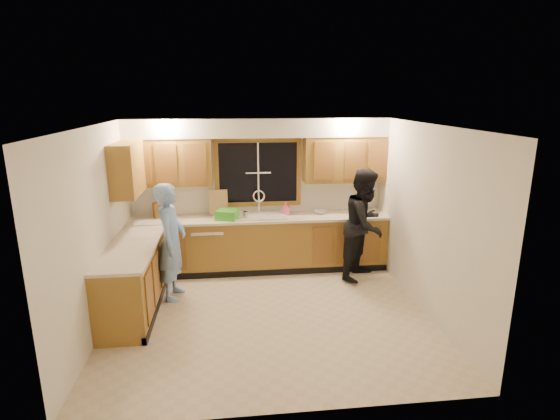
{
  "coord_description": "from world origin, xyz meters",
  "views": [
    {
      "loc": [
        -0.45,
        -5.3,
        2.85
      ],
      "look_at": [
        0.23,
        0.65,
        1.27
      ],
      "focal_mm": 28.0,
      "sensor_mm": 36.0,
      "label": 1
    }
  ],
  "objects_px": {
    "woman": "(365,224)",
    "knife_block": "(158,210)",
    "soap_bottle": "(286,209)",
    "stove": "(124,298)",
    "bowl": "(320,212)",
    "dish_crate": "(227,214)",
    "man": "(171,242)",
    "sink": "(260,220)",
    "dishwasher": "(209,248)"
  },
  "relations": [
    {
      "from": "stove",
      "to": "bowl",
      "type": "xyz_separation_m",
      "value": [
        2.82,
        1.9,
        0.5
      ]
    },
    {
      "from": "woman",
      "to": "dish_crate",
      "type": "relative_size",
      "value": 5.42
    },
    {
      "from": "soap_bottle",
      "to": "bowl",
      "type": "xyz_separation_m",
      "value": [
        0.59,
        0.02,
        -0.08
      ]
    },
    {
      "from": "sink",
      "to": "stove",
      "type": "height_order",
      "value": "sink"
    },
    {
      "from": "knife_block",
      "to": "dish_crate",
      "type": "bearing_deg",
      "value": -42.51
    },
    {
      "from": "sink",
      "to": "stove",
      "type": "relative_size",
      "value": 0.96
    },
    {
      "from": "stove",
      "to": "knife_block",
      "type": "relative_size",
      "value": 3.67
    },
    {
      "from": "stove",
      "to": "knife_block",
      "type": "xyz_separation_m",
      "value": [
        0.14,
        1.97,
        0.59
      ]
    },
    {
      "from": "dishwasher",
      "to": "knife_block",
      "type": "distance_m",
      "value": 1.04
    },
    {
      "from": "man",
      "to": "stove",
      "type": "bearing_deg",
      "value": 159.11
    },
    {
      "from": "soap_bottle",
      "to": "bowl",
      "type": "bearing_deg",
      "value": 1.59
    },
    {
      "from": "man",
      "to": "soap_bottle",
      "type": "height_order",
      "value": "man"
    },
    {
      "from": "soap_bottle",
      "to": "man",
      "type": "bearing_deg",
      "value": -151.02
    },
    {
      "from": "dishwasher",
      "to": "bowl",
      "type": "distance_m",
      "value": 1.95
    },
    {
      "from": "man",
      "to": "knife_block",
      "type": "height_order",
      "value": "man"
    },
    {
      "from": "dish_crate",
      "to": "soap_bottle",
      "type": "relative_size",
      "value": 1.57
    },
    {
      "from": "man",
      "to": "woman",
      "type": "relative_size",
      "value": 0.95
    },
    {
      "from": "stove",
      "to": "dish_crate",
      "type": "bearing_deg",
      "value": 53.73
    },
    {
      "from": "man",
      "to": "soap_bottle",
      "type": "xyz_separation_m",
      "value": [
        1.76,
        0.97,
        0.18
      ]
    },
    {
      "from": "knife_block",
      "to": "soap_bottle",
      "type": "bearing_deg",
      "value": -32.93
    },
    {
      "from": "soap_bottle",
      "to": "bowl",
      "type": "distance_m",
      "value": 0.59
    },
    {
      "from": "dishwasher",
      "to": "soap_bottle",
      "type": "bearing_deg",
      "value": 3.25
    },
    {
      "from": "dishwasher",
      "to": "bowl",
      "type": "xyz_separation_m",
      "value": [
        1.87,
        0.09,
        0.54
      ]
    },
    {
      "from": "dish_crate",
      "to": "bowl",
      "type": "xyz_separation_m",
      "value": [
        1.55,
        0.17,
        -0.05
      ]
    },
    {
      "from": "sink",
      "to": "dish_crate",
      "type": "distance_m",
      "value": 0.55
    },
    {
      "from": "dishwasher",
      "to": "bowl",
      "type": "relative_size",
      "value": 4.0
    },
    {
      "from": "sink",
      "to": "bowl",
      "type": "bearing_deg",
      "value": 4.18
    },
    {
      "from": "man",
      "to": "bowl",
      "type": "xyz_separation_m",
      "value": [
        2.34,
        0.99,
        0.1
      ]
    },
    {
      "from": "sink",
      "to": "man",
      "type": "relative_size",
      "value": 0.51
    },
    {
      "from": "man",
      "to": "dish_crate",
      "type": "relative_size",
      "value": 5.18
    },
    {
      "from": "stove",
      "to": "knife_block",
      "type": "bearing_deg",
      "value": 85.84
    },
    {
      "from": "man",
      "to": "knife_block",
      "type": "xyz_separation_m",
      "value": [
        -0.34,
        1.06,
        0.2
      ]
    },
    {
      "from": "man",
      "to": "sink",
      "type": "bearing_deg",
      "value": -48.34
    },
    {
      "from": "knife_block",
      "to": "dish_crate",
      "type": "height_order",
      "value": "knife_block"
    },
    {
      "from": "knife_block",
      "to": "soap_bottle",
      "type": "relative_size",
      "value": 1.18
    },
    {
      "from": "woman",
      "to": "soap_bottle",
      "type": "height_order",
      "value": "woman"
    },
    {
      "from": "stove",
      "to": "soap_bottle",
      "type": "bearing_deg",
      "value": 40.1
    },
    {
      "from": "dish_crate",
      "to": "soap_bottle",
      "type": "distance_m",
      "value": 0.98
    },
    {
      "from": "dish_crate",
      "to": "bowl",
      "type": "height_order",
      "value": "dish_crate"
    },
    {
      "from": "stove",
      "to": "bowl",
      "type": "distance_m",
      "value": 3.44
    },
    {
      "from": "soap_bottle",
      "to": "bowl",
      "type": "relative_size",
      "value": 1.02
    },
    {
      "from": "soap_bottle",
      "to": "sink",
      "type": "bearing_deg",
      "value": -172.37
    },
    {
      "from": "sink",
      "to": "soap_bottle",
      "type": "bearing_deg",
      "value": 7.63
    },
    {
      "from": "dish_crate",
      "to": "stove",
      "type": "bearing_deg",
      "value": -126.27
    },
    {
      "from": "stove",
      "to": "bowl",
      "type": "height_order",
      "value": "bowl"
    },
    {
      "from": "stove",
      "to": "bowl",
      "type": "relative_size",
      "value": 4.4
    },
    {
      "from": "knife_block",
      "to": "woman",
      "type": "bearing_deg",
      "value": -41.88
    },
    {
      "from": "stove",
      "to": "woman",
      "type": "xyz_separation_m",
      "value": [
        3.42,
        1.31,
        0.43
      ]
    },
    {
      "from": "sink",
      "to": "dish_crate",
      "type": "height_order",
      "value": "sink"
    },
    {
      "from": "woman",
      "to": "knife_block",
      "type": "distance_m",
      "value": 3.35
    }
  ]
}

